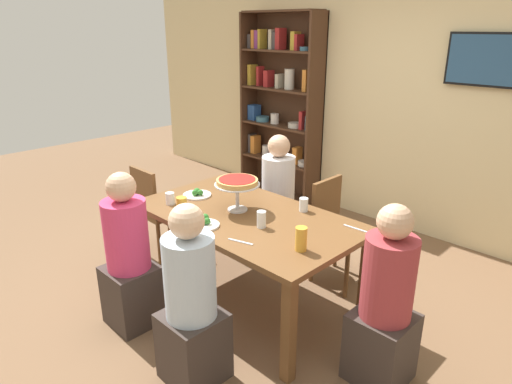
# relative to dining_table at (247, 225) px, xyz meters

# --- Properties ---
(ground_plane) EXTENTS (12.00, 12.00, 0.00)m
(ground_plane) POSITION_rel_dining_table_xyz_m (0.00, 0.00, -0.66)
(ground_plane) COLOR brown
(rear_partition) EXTENTS (8.00, 0.12, 2.80)m
(rear_partition) POSITION_rel_dining_table_xyz_m (0.00, 2.20, 0.74)
(rear_partition) COLOR beige
(rear_partition) RESTS_ON ground_plane
(dining_table) EXTENTS (1.69, 0.95, 0.74)m
(dining_table) POSITION_rel_dining_table_xyz_m (0.00, 0.00, 0.00)
(dining_table) COLOR brown
(dining_table) RESTS_ON ground_plane
(bookshelf) EXTENTS (1.10, 0.30, 2.21)m
(bookshelf) POSITION_rel_dining_table_xyz_m (-1.47, 2.01, 0.49)
(bookshelf) COLOR #422819
(bookshelf) RESTS_ON ground_plane
(television) EXTENTS (0.76, 0.05, 0.45)m
(television) POSITION_rel_dining_table_xyz_m (0.83, 2.11, 1.12)
(television) COLOR black
(diner_far_left) EXTENTS (0.34, 0.34, 1.15)m
(diner_far_left) POSITION_rel_dining_table_xyz_m (-0.38, 0.77, -0.16)
(diner_far_left) COLOR #382D28
(diner_far_left) RESTS_ON ground_plane
(diner_near_left) EXTENTS (0.34, 0.34, 1.15)m
(diner_near_left) POSITION_rel_dining_table_xyz_m (-0.39, -0.76, -0.16)
(diner_near_left) COLOR #382D28
(diner_near_left) RESTS_ON ground_plane
(diner_head_east) EXTENTS (0.34, 0.34, 1.15)m
(diner_head_east) POSITION_rel_dining_table_xyz_m (1.17, -0.01, -0.16)
(diner_head_east) COLOR #382D28
(diner_head_east) RESTS_ON ground_plane
(diner_near_right) EXTENTS (0.34, 0.34, 1.15)m
(diner_near_right) POSITION_rel_dining_table_xyz_m (0.36, -0.80, -0.16)
(diner_near_right) COLOR #382D28
(diner_near_right) RESTS_ON ground_plane
(chair_far_right) EXTENTS (0.40, 0.40, 0.87)m
(chair_far_right) POSITION_rel_dining_table_xyz_m (0.28, 0.76, -0.17)
(chair_far_right) COLOR brown
(chair_far_right) RESTS_ON ground_plane
(chair_head_west) EXTENTS (0.40, 0.40, 0.87)m
(chair_head_west) POSITION_rel_dining_table_xyz_m (-1.14, -0.05, -0.17)
(chair_head_west) COLOR brown
(chair_head_west) RESTS_ON ground_plane
(deep_dish_pizza_stand) EXTENTS (0.34, 0.34, 0.25)m
(deep_dish_pizza_stand) POSITION_rel_dining_table_xyz_m (-0.11, 0.01, 0.29)
(deep_dish_pizza_stand) COLOR silver
(deep_dish_pizza_stand) RESTS_ON dining_table
(salad_plate_near_diner) EXTENTS (0.23, 0.23, 0.07)m
(salad_plate_near_diner) POSITION_rel_dining_table_xyz_m (-0.56, -0.02, 0.10)
(salad_plate_near_diner) COLOR white
(salad_plate_near_diner) RESTS_ON dining_table
(salad_plate_far_diner) EXTENTS (0.21, 0.21, 0.07)m
(salad_plate_far_diner) POSITION_rel_dining_table_xyz_m (-0.07, -0.34, 0.10)
(salad_plate_far_diner) COLOR white
(salad_plate_far_diner) RESTS_ON dining_table
(beer_glass_amber_tall) EXTENTS (0.07, 0.07, 0.15)m
(beer_glass_amber_tall) POSITION_rel_dining_table_xyz_m (0.64, -0.15, 0.16)
(beer_glass_amber_tall) COLOR gold
(beer_glass_amber_tall) RESTS_ON dining_table
(beer_glass_amber_short) EXTENTS (0.08, 0.08, 0.14)m
(beer_glass_amber_short) POSITION_rel_dining_table_xyz_m (-0.32, -0.35, 0.16)
(beer_glass_amber_short) COLOR gold
(beer_glass_amber_short) RESTS_ON dining_table
(water_glass_clear_near) EXTENTS (0.06, 0.06, 0.12)m
(water_glass_clear_near) POSITION_rel_dining_table_xyz_m (0.23, -0.08, 0.14)
(water_glass_clear_near) COLOR white
(water_glass_clear_near) RESTS_ON dining_table
(water_glass_clear_far) EXTENTS (0.07, 0.07, 0.10)m
(water_glass_clear_far) POSITION_rel_dining_table_xyz_m (0.26, 0.35, 0.14)
(water_glass_clear_far) COLOR white
(water_glass_clear_far) RESTS_ON dining_table
(water_glass_clear_spare) EXTENTS (0.07, 0.07, 0.09)m
(water_glass_clear_spare) POSITION_rel_dining_table_xyz_m (-0.57, -0.27, 0.13)
(water_glass_clear_spare) COLOR white
(water_glass_clear_spare) RESTS_ON dining_table
(cutlery_fork_near) EXTENTS (0.18, 0.03, 0.00)m
(cutlery_fork_near) POSITION_rel_dining_table_xyz_m (0.71, 0.35, 0.09)
(cutlery_fork_near) COLOR silver
(cutlery_fork_near) RESTS_ON dining_table
(cutlery_knife_near) EXTENTS (0.18, 0.07, 0.00)m
(cutlery_knife_near) POSITION_rel_dining_table_xyz_m (0.30, -0.34, 0.09)
(cutlery_knife_near) COLOR silver
(cutlery_knife_near) RESTS_ON dining_table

